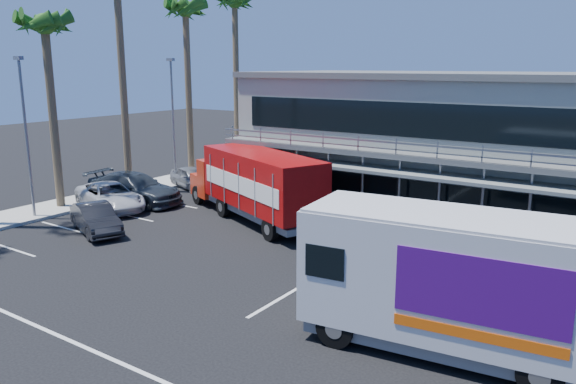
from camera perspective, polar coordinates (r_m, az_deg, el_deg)
The scene contains 14 objects.
ground at distance 20.47m, azimuth -5.11°, elevation -9.29°, with size 120.00×120.00×0.00m, color black.
building at distance 31.18m, azimuth 17.01°, elevation 4.82°, with size 22.40×12.00×7.30m.
curb_strip at distance 34.90m, azimuth -18.07°, elevation -0.42°, with size 3.00×32.00×0.16m, color #A5A399.
palm_c at distance 32.28m, azimuth -23.43°, elevation 14.50°, with size 2.80×2.80×10.75m.
palm_e at distance 38.59m, azimuth -10.35°, elevation 16.90°, with size 2.80×2.80×12.25m.
palm_f at distance 43.02m, azimuth -5.42°, elevation 17.80°, with size 2.80×2.80×13.25m.
light_pole_near at distance 30.76m, azimuth -25.08°, elevation 5.67°, with size 0.50×0.25×8.09m.
light_pole_far at distance 36.85m, azimuth -11.60°, elevation 7.59°, with size 0.50×0.25×8.09m.
red_truck at distance 28.03m, azimuth -3.38°, elevation 0.94°, with size 10.51×6.37×3.51m.
white_van at distance 15.77m, azimuth 16.29°, elevation -8.64°, with size 8.19×3.62×3.87m.
parked_car_b at distance 27.68m, azimuth -18.95°, elevation -2.57°, with size 1.44×4.12×1.36m, color black.
parked_car_c at distance 31.87m, azimuth -17.64°, elevation -0.42°, with size 2.40×5.21×1.45m, color silver.
parked_car_d at distance 32.88m, azimuth -15.35°, elevation 0.36°, with size 2.41×5.92×1.72m, color #272E35.
parked_car_e at distance 36.06m, azimuth -9.67°, elevation 1.44°, with size 1.63×4.05×1.38m, color slate.
Camera 1 is at (12.12, -14.60, 7.68)m, focal length 35.00 mm.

